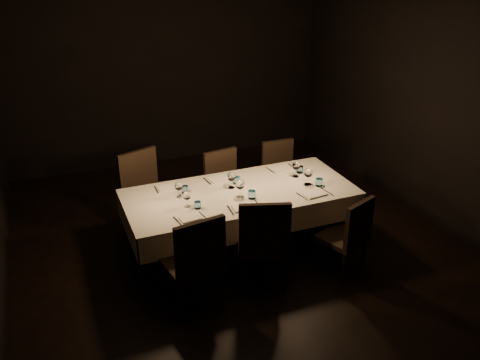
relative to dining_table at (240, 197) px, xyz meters
name	(u,v)px	position (x,y,z in m)	size (l,w,h in m)	color
room	(240,128)	(0.00, 0.00, 0.81)	(5.01, 6.01, 3.01)	black
dining_table	(240,197)	(0.00, 0.00, 0.00)	(2.52, 1.12, 0.76)	black
chair_near_left	(195,260)	(-0.78, -0.80, -0.12)	(0.57, 0.57, 1.03)	black
place_setting_near_left	(190,205)	(-0.63, -0.22, 0.14)	(0.32, 0.40, 0.17)	silver
chair_near_center	(263,240)	(-0.05, -0.73, -0.12)	(0.63, 0.63, 1.04)	black
place_setting_near_center	(244,194)	(-0.04, -0.22, 0.15)	(0.37, 0.42, 0.20)	silver
chair_near_right	(349,233)	(0.89, -0.84, -0.19)	(0.56, 0.56, 0.90)	black
place_setting_near_right	(313,181)	(0.78, -0.22, 0.15)	(0.37, 0.42, 0.20)	silver
chair_far_left	(145,191)	(-0.89, 0.79, -0.12)	(0.64, 0.64, 1.04)	black
place_setting_far_left	(177,187)	(-0.65, 0.22, 0.15)	(0.33, 0.40, 0.18)	silver
chair_far_center	(225,184)	(0.09, 0.73, -0.17)	(0.51, 0.51, 0.93)	black
place_setting_far_center	(229,178)	(-0.05, 0.22, 0.15)	(0.35, 0.41, 0.19)	silver
chair_far_right	(280,171)	(0.91, 0.84, -0.19)	(0.45, 0.45, 0.90)	black
place_setting_far_right	(293,167)	(0.76, 0.22, 0.15)	(0.36, 0.41, 0.19)	silver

